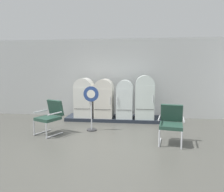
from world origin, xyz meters
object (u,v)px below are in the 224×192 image
at_px(refrigerator_0, 84,96).
at_px(refrigerator_1, 104,97).
at_px(sign_stand, 91,109).
at_px(armchair_right, 171,122).
at_px(refrigerator_2, 125,98).
at_px(armchair_left, 50,115).
at_px(refrigerator_3, 145,96).

distance_m(refrigerator_0, refrigerator_1, 0.75).
bearing_deg(sign_stand, armchair_right, -20.73).
distance_m(refrigerator_2, armchair_right, 2.59).
relative_size(armchair_left, armchair_right, 1.00).
relative_size(refrigerator_0, armchair_left, 1.47).
distance_m(refrigerator_1, refrigerator_2, 0.77).
distance_m(armchair_right, sign_stand, 2.46).
bearing_deg(refrigerator_3, refrigerator_1, 179.23).
xyz_separation_m(armchair_right, sign_stand, (-2.30, 0.87, 0.13)).
bearing_deg(refrigerator_0, refrigerator_2, -0.77).
height_order(refrigerator_2, armchair_right, refrigerator_2).
distance_m(refrigerator_0, refrigerator_2, 1.52).
bearing_deg(sign_stand, refrigerator_1, 82.18).
height_order(refrigerator_2, refrigerator_3, refrigerator_3).
height_order(refrigerator_1, refrigerator_2, refrigerator_1).
distance_m(refrigerator_2, refrigerator_3, 0.73).
relative_size(refrigerator_0, refrigerator_2, 1.04).
distance_m(refrigerator_3, armchair_right, 2.35).
distance_m(refrigerator_0, sign_stand, 1.47).
height_order(refrigerator_2, sign_stand, refrigerator_2).
relative_size(refrigerator_1, armchair_left, 1.44).
relative_size(armchair_right, sign_stand, 0.71).
bearing_deg(refrigerator_2, refrigerator_1, 175.83).
relative_size(refrigerator_1, sign_stand, 1.03).
bearing_deg(refrigerator_1, armchair_right, -46.85).
relative_size(refrigerator_0, armchair_right, 1.47).
xyz_separation_m(refrigerator_2, armchair_left, (-2.10, -1.78, -0.31)).
bearing_deg(refrigerator_0, refrigerator_3, 0.40).
relative_size(refrigerator_0, refrigerator_3, 0.93).
relative_size(refrigerator_1, refrigerator_2, 1.02).
bearing_deg(armchair_left, refrigerator_0, 72.37).
bearing_deg(refrigerator_3, armchair_left, -147.15).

